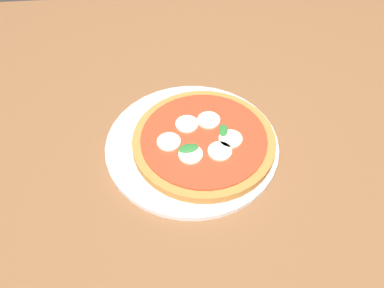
{
  "coord_description": "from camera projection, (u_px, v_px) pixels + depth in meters",
  "views": [
    {
      "loc": [
        -0.1,
        -0.63,
        1.47
      ],
      "look_at": [
        -0.05,
        -0.03,
        0.78
      ],
      "focal_mm": 40.75,
      "sensor_mm": 36.0,
      "label": 1
    }
  ],
  "objects": [
    {
      "name": "serving_tray",
      "position": [
        192.0,
        145.0,
        0.91
      ],
      "size": [
        0.36,
        0.36,
        0.01
      ],
      "primitive_type": "cylinder",
      "color": "silver",
      "rests_on": "dining_table"
    },
    {
      "name": "dining_table",
      "position": [
        213.0,
        159.0,
        1.01
      ],
      "size": [
        1.49,
        1.17,
        0.77
      ],
      "color": "brown",
      "rests_on": "ground_plane"
    },
    {
      "name": "pizza",
      "position": [
        204.0,
        141.0,
        0.9
      ],
      "size": [
        0.3,
        0.3,
        0.03
      ],
      "color": "#B27033",
      "rests_on": "serving_tray"
    },
    {
      "name": "ground_plane",
      "position": [
        206.0,
        282.0,
        1.52
      ],
      "size": [
        6.0,
        6.0,
        0.0
      ],
      "primitive_type": "plane",
      "color": "#2D2B28"
    }
  ]
}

